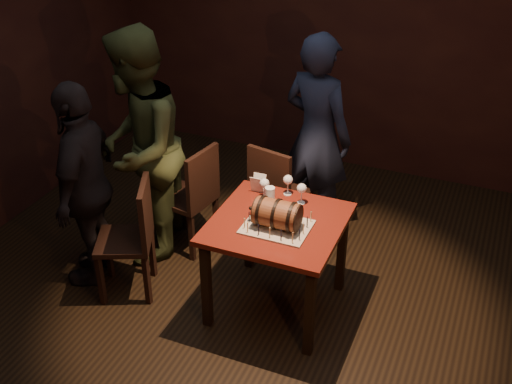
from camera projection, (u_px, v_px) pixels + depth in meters
room_shell at (252, 135)px, 4.14m from camera, size 5.04×5.04×2.80m
pub_table at (277, 234)px, 4.51m from camera, size 0.90×0.90×0.75m
cake_board at (277, 227)px, 4.38m from camera, size 0.45×0.35×0.01m
barrel_cake at (277, 214)px, 4.33m from camera, size 0.36×0.21×0.21m
birthday_candles at (277, 221)px, 4.36m from camera, size 0.40×0.30×0.09m
wine_glass_left at (264, 184)px, 4.67m from camera, size 0.07×0.07×0.16m
wine_glass_mid at (288, 181)px, 4.71m from camera, size 0.07×0.07×0.16m
wine_glass_right at (302, 189)px, 4.61m from camera, size 0.07×0.07×0.16m
pint_of_ale at (270, 197)px, 4.60m from camera, size 0.07×0.07×0.15m
menu_card at (258, 184)px, 4.78m from camera, size 0.10×0.05×0.13m
chair_back at (275, 191)px, 5.27m from camera, size 0.48×0.48×0.93m
chair_left_rear at (194, 194)px, 5.23m from camera, size 0.46×0.46×0.93m
chair_left_front at (134, 233)px, 4.74m from camera, size 0.53×0.53×0.93m
person_back at (317, 135)px, 5.36m from camera, size 0.74×0.60×1.76m
person_left_rear at (138, 149)px, 4.98m from camera, size 0.97×1.10×1.90m
person_left_front at (86, 185)px, 4.76m from camera, size 0.64×1.03×1.63m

